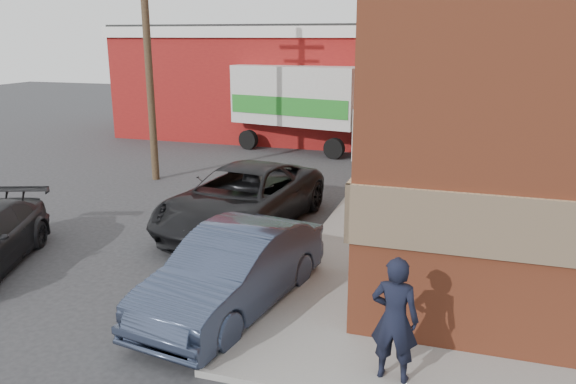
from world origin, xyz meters
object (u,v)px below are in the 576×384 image
Objects in this scene: warehouse at (286,80)px; utility_pole at (147,46)px; sedan at (234,270)px; man at (395,319)px; box_truck at (315,103)px; suv_a at (242,198)px.

utility_pole reaches higher than warehouse.
utility_pole is 11.52m from sedan.
utility_pole is at bearing -40.64° from man.
man is (9.91, -10.07, -3.66)m from utility_pole.
box_truck is (-2.47, 15.18, 1.41)m from sedan.
man is 3.59m from sedan.
utility_pole reaches higher than sedan.
box_truck is (4.23, 6.68, -2.55)m from utility_pole.
suv_a is 10.82m from box_truck.
box_truck is at bearing -66.45° from man.
utility_pole is 7.56m from suv_a.
suv_a reaches higher than sedan.
warehouse is at bearing -63.43° from man.
warehouse is at bearing 114.08° from sedan.
warehouse reaches higher than box_truck.
box_truck reaches higher than sedan.
utility_pole is 8.31m from box_truck.
man is at bearing -45.45° from utility_pole.
warehouse is at bearing 133.68° from box_truck.
sedan is (6.70, -8.50, -3.96)m from utility_pole.
sedan is at bearing -51.75° from utility_pole.
man is 0.32× the size of suv_a.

